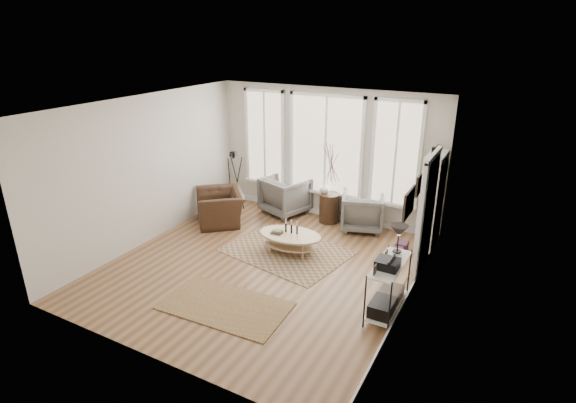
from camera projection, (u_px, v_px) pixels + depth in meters
The scene contains 17 objects.
room at pixel (263, 193), 7.65m from camera, with size 5.50×5.54×2.90m.
bay_window at pixel (326, 148), 9.80m from camera, with size 4.14×0.12×2.24m.
door at pixel (427, 214), 7.55m from camera, with size 0.09×1.06×2.22m.
bookcase at pixel (431, 202), 8.56m from camera, with size 0.31×0.85×2.06m.
low_shelf at pixel (388, 282), 6.67m from camera, with size 0.38×1.08×1.30m.
wall_art at pixel (411, 198), 6.11m from camera, with size 0.04×0.88×0.44m.
rug_main at pixel (287, 251), 8.70m from camera, with size 2.22×1.66×0.01m, color brown.
rug_runner at pixel (225, 305), 6.98m from camera, with size 1.96×1.09×0.01m, color brown.
coffee_table at pixel (290, 238), 8.57m from camera, with size 1.27×0.87×0.56m.
armchair_left at pixel (286, 195), 10.38m from camera, with size 0.92×0.95×0.86m, color slate.
armchair_right at pixel (362, 211), 9.55m from camera, with size 0.85×0.88×0.80m, color slate.
side_table at pixel (330, 184), 9.73m from camera, with size 0.44×0.44×1.84m.
vase at pixel (324, 188), 9.83m from camera, with size 0.23×0.23×0.24m, color silver.
accent_chair at pixel (221, 207), 9.89m from camera, with size 0.97×1.11×0.72m, color #3A2518.
tripod_camera at pixel (235, 184), 10.49m from camera, with size 0.50×0.50×1.41m.
book_stack_near at pixel (402, 246), 8.73m from camera, with size 0.21×0.26×0.17m, color maroon.
book_stack_far at pixel (398, 252), 8.54m from camera, with size 0.17×0.22×0.14m, color maroon.
Camera 1 is at (3.80, -6.10, 4.04)m, focal length 28.00 mm.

